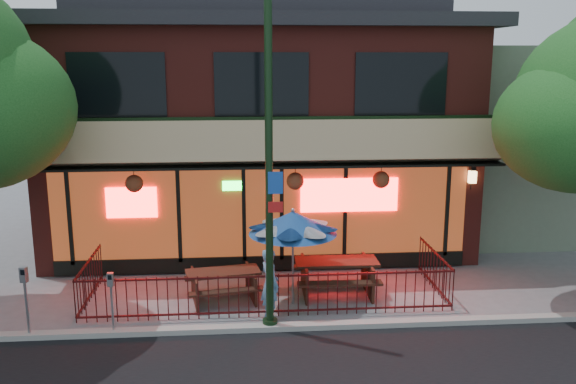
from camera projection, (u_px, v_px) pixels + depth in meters
name	position (u px, v px, depth m)	size (l,w,h in m)	color
ground	(269.00, 320.00, 13.41)	(80.00, 80.00, 0.00)	gray
curb	(270.00, 327.00, 12.91)	(80.00, 0.25, 0.12)	#999993
restaurant_building	(257.00, 107.00, 19.46)	(12.96, 9.49, 8.05)	maroon
neighbor_building	(518.00, 137.00, 20.97)	(6.00, 7.00, 6.00)	slate
patio_fence	(268.00, 285.00, 13.77)	(8.44, 2.62, 1.00)	#3F0D0E
street_light	(269.00, 184.00, 12.35)	(0.43, 0.32, 7.00)	black
picnic_table_left	(223.00, 281.00, 14.43)	(1.93, 1.60, 0.74)	#3C1F16
picnic_table_right	(336.00, 272.00, 14.83)	(2.03, 1.57, 0.86)	#3A1E14
patio_umbrella	(293.00, 223.00, 13.90)	(2.03, 2.03, 2.32)	gray
pedestrian	(270.00, 284.00, 13.34)	(0.59, 0.39, 1.62)	#5C90B9
parking_meter_near	(111.00, 293.00, 12.49)	(0.13, 0.11, 1.37)	#96999E
parking_meter_far	(25.00, 291.00, 12.34)	(0.16, 0.14, 1.54)	gray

